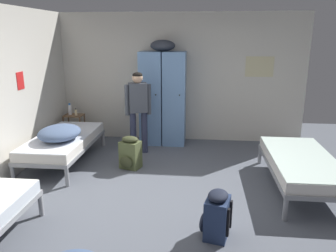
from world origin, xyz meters
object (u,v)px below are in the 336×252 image
(locker_bank, at_px, (163,96))
(lotion_bottle, at_px, (76,112))
(bed_right, at_px, (302,164))
(water_bottle, at_px, (70,109))
(bedding_heap, at_px, (60,133))
(person_traveler, at_px, (138,105))
(shelf_unit, at_px, (74,125))
(backpack_navy, at_px, (216,215))
(bed_left_rear, at_px, (63,141))
(backpack_olive, at_px, (130,153))

(locker_bank, xyz_separation_m, lotion_bottle, (-1.77, -0.15, -0.33))
(bed_right, height_order, lotion_bottle, lotion_bottle)
(locker_bank, xyz_separation_m, water_bottle, (-1.92, -0.09, -0.29))
(bedding_heap, height_order, water_bottle, water_bottle)
(person_traveler, bearing_deg, water_bottle, 160.29)
(shelf_unit, bearing_deg, person_traveler, -20.01)
(bedding_heap, height_order, backpack_navy, bedding_heap)
(shelf_unit, distance_m, lotion_bottle, 0.30)
(lotion_bottle, bearing_deg, bed_right, -23.47)
(bed_left_rear, bearing_deg, bed_right, -9.30)
(bedding_heap, distance_m, backpack_olive, 1.21)
(locker_bank, height_order, backpack_navy, locker_bank)
(shelf_unit, bearing_deg, bed_left_rear, -77.74)
(bed_left_rear, bearing_deg, lotion_bottle, 99.21)
(locker_bank, xyz_separation_m, backpack_navy, (0.96, -3.22, -0.71))
(person_traveler, height_order, backpack_navy, person_traveler)
(person_traveler, bearing_deg, bedding_heap, -144.07)
(bed_right, xyz_separation_m, water_bottle, (-4.14, 1.79, 0.30))
(lotion_bottle, height_order, backpack_navy, lotion_bottle)
(bedding_heap, relative_size, lotion_bottle, 5.27)
(locker_bank, distance_m, backpack_olive, 1.61)
(locker_bank, xyz_separation_m, bedding_heap, (-1.54, -1.48, -0.36))
(bedding_heap, bearing_deg, shelf_unit, 102.18)
(person_traveler, relative_size, lotion_bottle, 10.05)
(shelf_unit, height_order, bedding_heap, bedding_heap)
(shelf_unit, bearing_deg, backpack_olive, -41.55)
(bed_right, xyz_separation_m, backpack_navy, (-1.26, -1.33, -0.12))
(water_bottle, distance_m, backpack_navy, 4.27)
(bed_right, relative_size, backpack_navy, 3.45)
(bedding_heap, xyz_separation_m, lotion_bottle, (-0.23, 1.33, 0.03))
(bed_right, height_order, bedding_heap, bedding_heap)
(locker_bank, xyz_separation_m, person_traveler, (-0.38, -0.64, -0.05))
(bedding_heap, height_order, backpack_olive, bedding_heap)
(person_traveler, distance_m, water_bottle, 1.65)
(bed_left_rear, height_order, water_bottle, water_bottle)
(person_traveler, bearing_deg, backpack_olive, -90.62)
(locker_bank, distance_m, bed_right, 2.97)
(lotion_bottle, relative_size, backpack_olive, 0.27)
(lotion_bottle, bearing_deg, backpack_navy, -48.32)
(bedding_heap, distance_m, person_traveler, 1.47)
(bedding_heap, bearing_deg, water_bottle, 105.12)
(lotion_bottle, bearing_deg, person_traveler, -19.48)
(water_bottle, distance_m, backpack_olive, 2.05)
(water_bottle, bearing_deg, backpack_olive, -40.46)
(shelf_unit, xyz_separation_m, bed_right, (4.06, -1.77, 0.04))
(water_bottle, bearing_deg, bed_left_rear, -74.25)
(person_traveler, bearing_deg, bed_right, -25.51)
(bed_left_rear, relative_size, backpack_navy, 3.45)
(bedding_heap, distance_m, backpack_navy, 3.07)
(bedding_heap, bearing_deg, bed_right, -6.09)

